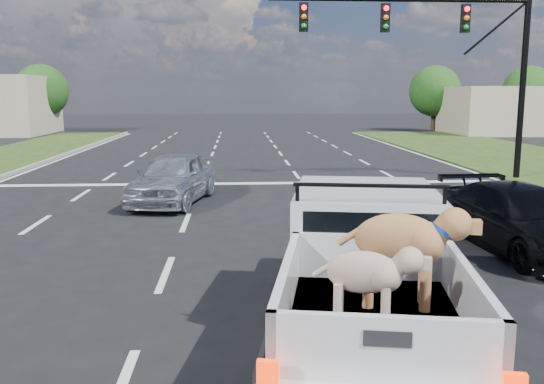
{
  "coord_description": "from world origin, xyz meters",
  "views": [
    {
      "loc": [
        -0.52,
        -9.54,
        3.03
      ],
      "look_at": [
        0.2,
        2.0,
        1.06
      ],
      "focal_mm": 38.0,
      "sensor_mm": 36.0,
      "label": 1
    }
  ],
  "objects_px": {
    "pickup_truck": "(369,272)",
    "black_coupe": "(521,219)",
    "silver_sedan": "(173,177)",
    "traffic_signal": "(458,45)"
  },
  "relations": [
    {
      "from": "traffic_signal",
      "to": "silver_sedan",
      "type": "relative_size",
      "value": 2.16
    },
    {
      "from": "pickup_truck",
      "to": "black_coupe",
      "type": "bearing_deg",
      "value": 56.26
    },
    {
      "from": "silver_sedan",
      "to": "pickup_truck",
      "type": "bearing_deg",
      "value": -59.29
    },
    {
      "from": "traffic_signal",
      "to": "pickup_truck",
      "type": "relative_size",
      "value": 1.62
    },
    {
      "from": "silver_sedan",
      "to": "black_coupe",
      "type": "relative_size",
      "value": 0.96
    },
    {
      "from": "black_coupe",
      "to": "silver_sedan",
      "type": "bearing_deg",
      "value": 137.91
    },
    {
      "from": "black_coupe",
      "to": "pickup_truck",
      "type": "bearing_deg",
      "value": -138.79
    },
    {
      "from": "pickup_truck",
      "to": "silver_sedan",
      "type": "relative_size",
      "value": 1.33
    },
    {
      "from": "traffic_signal",
      "to": "black_coupe",
      "type": "relative_size",
      "value": 2.07
    },
    {
      "from": "pickup_truck",
      "to": "black_coupe",
      "type": "height_order",
      "value": "pickup_truck"
    }
  ]
}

